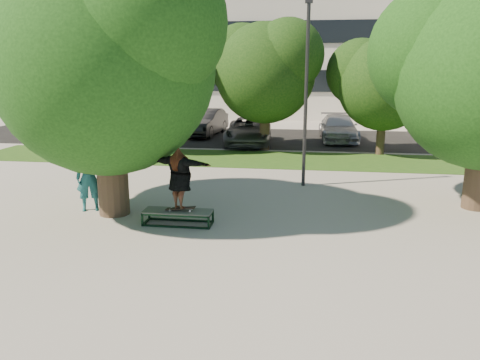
% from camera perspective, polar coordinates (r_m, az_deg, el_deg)
% --- Properties ---
extents(ground, '(120.00, 120.00, 0.00)m').
position_cam_1_polar(ground, '(11.68, 2.46, -6.50)').
color(ground, gray).
rests_on(ground, ground).
extents(grass_strip, '(30.00, 4.00, 0.02)m').
position_cam_1_polar(grass_strip, '(20.81, 7.84, 2.39)').
color(grass_strip, '#1B4413').
rests_on(grass_strip, ground).
extents(asphalt_strip, '(40.00, 8.00, 0.01)m').
position_cam_1_polar(asphalt_strip, '(27.23, 5.86, 5.08)').
color(asphalt_strip, black).
rests_on(asphalt_strip, ground).
extents(tree_left, '(6.96, 5.95, 7.12)m').
position_cam_1_polar(tree_left, '(13.16, -16.43, 14.86)').
color(tree_left, '#38281E').
rests_on(tree_left, ground).
extents(bg_tree_left, '(5.28, 4.51, 5.77)m').
position_cam_1_polar(bg_tree_left, '(23.28, -11.26, 12.67)').
color(bg_tree_left, '#38281E').
rests_on(bg_tree_left, ground).
extents(bg_tree_mid, '(5.76, 4.92, 6.24)m').
position_cam_1_polar(bg_tree_mid, '(23.09, 2.93, 13.61)').
color(bg_tree_mid, '#38281E').
rests_on(bg_tree_mid, ground).
extents(bg_tree_right, '(5.04, 4.31, 5.43)m').
position_cam_1_polar(bg_tree_right, '(22.74, 17.05, 11.72)').
color(bg_tree_right, '#38281E').
rests_on(bg_tree_right, ground).
extents(lamppost, '(0.25, 0.15, 6.11)m').
position_cam_1_polar(lamppost, '(15.94, 8.06, 10.38)').
color(lamppost, '#2D2D30').
rests_on(lamppost, ground).
extents(office_building, '(30.00, 14.12, 16.00)m').
position_cam_1_polar(office_building, '(43.19, 4.29, 18.88)').
color(office_building, beige).
rests_on(office_building, ground).
extents(grind_box, '(1.80, 0.60, 0.38)m').
position_cam_1_polar(grind_box, '(12.36, -7.58, -4.53)').
color(grind_box, black).
rests_on(grind_box, ground).
extents(skater_rig, '(2.00, 1.13, 1.65)m').
position_cam_1_polar(skater_rig, '(12.06, -7.37, 0.19)').
color(skater_rig, white).
rests_on(skater_rig, grind_box).
extents(bystander, '(0.83, 0.69, 1.94)m').
position_cam_1_polar(bystander, '(13.92, -17.95, 0.32)').
color(bystander, '#18545B').
rests_on(bystander, ground).
extents(car_silver_a, '(1.76, 4.03, 1.35)m').
position_cam_1_polar(car_silver_a, '(28.82, -8.54, 6.82)').
color(car_silver_a, '#AAABAF').
rests_on(car_silver_a, asphalt_strip).
extents(car_dark, '(2.11, 4.92, 1.57)m').
position_cam_1_polar(car_dark, '(28.26, -4.31, 7.03)').
color(car_dark, black).
rests_on(car_dark, asphalt_strip).
extents(car_grey, '(2.67, 5.19, 1.40)m').
position_cam_1_polar(car_grey, '(24.94, 1.04, 5.98)').
color(car_grey, '#59585D').
rests_on(car_grey, asphalt_strip).
extents(car_silver_b, '(2.16, 4.89, 1.40)m').
position_cam_1_polar(car_silver_b, '(26.81, 11.89, 6.23)').
color(car_silver_b, '#B7B6BC').
rests_on(car_silver_b, asphalt_strip).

